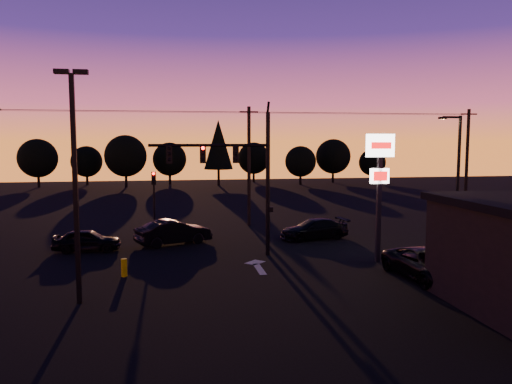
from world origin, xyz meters
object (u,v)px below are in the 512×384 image
traffic_signal_mast (239,168)px  streetlight (457,173)px  bollard (124,268)px  parking_lot_light (75,171)px  car_mid (174,232)px  suv_parked (427,265)px  secondary_signal (154,193)px  car_left (87,240)px  pylon_sign (380,170)px  car_right (314,229)px

traffic_signal_mast → streetlight: bearing=6.1°
bollard → parking_lot_light: bearing=-110.5°
streetlight → traffic_signal_mast: bearing=-173.9°
traffic_signal_mast → car_mid: bearing=132.8°
parking_lot_light → suv_parked: size_ratio=1.82×
secondary_signal → car_mid: size_ratio=0.93×
traffic_signal_mast → car_mid: size_ratio=1.84×
parking_lot_light → bollard: (1.40, 3.74, -4.84)m
bollard → car_mid: (2.37, 7.17, 0.34)m
parking_lot_light → suv_parked: parking_lot_light is taller
secondary_signal → car_left: size_ratio=1.13×
parking_lot_light → traffic_signal_mast: bearing=43.4°
traffic_signal_mast → streetlight: traffic_signal_mast is taller
parking_lot_light → car_left: (-1.24, 9.78, -4.62)m
traffic_signal_mast → car_left: bearing=162.1°
secondary_signal → car_left: (-3.74, -4.71, -2.21)m
suv_parked → parking_lot_light: bearing=178.0°
streetlight → car_left: streetlight is taller
pylon_sign → suv_parked: (0.88, -3.61, -4.22)m
traffic_signal_mast → suv_parked: size_ratio=1.71×
bollard → car_right: bearing=32.5°
pylon_sign → car_left: 17.14m
secondary_signal → car_right: (10.41, -3.41, -2.20)m
car_right → suv_parked: (2.47, -10.19, 0.04)m
pylon_sign → car_right: bearing=103.6°
pylon_sign → car_right: size_ratio=1.49×
parking_lot_light → car_left: bearing=97.2°
parking_lot_light → streetlight: (21.41, 8.50, -0.85)m
car_mid → bollard: bearing=139.1°
parking_lot_light → pylon_sign: parking_lot_light is taller
car_left → car_mid: car_mid is taller
streetlight → car_left: (-22.65, 1.28, -3.77)m
pylon_sign → bollard: size_ratio=7.90×
parking_lot_light → car_mid: bearing=70.9°
streetlight → suv_parked: streetlight is taller
bollard → streetlight: bearing=13.4°
streetlight → suv_parked: size_ratio=1.59×
secondary_signal → car_mid: 4.33m
parking_lot_light → car_right: size_ratio=2.00×
secondary_signal → suv_parked: bearing=-46.6°
bollard → pylon_sign: bearing=3.3°
car_right → car_left: bearing=-94.7°
streetlight → suv_parked: (-6.03, -7.62, -3.72)m
traffic_signal_mast → car_right: 8.08m
secondary_signal → suv_parked: (12.88, -13.60, -2.16)m
parking_lot_light → car_right: (12.91, 11.07, -4.61)m
parking_lot_light → bollard: 6.28m
pylon_sign → car_left: size_ratio=1.77×
traffic_signal_mast → car_mid: (-3.63, 3.92, -4.17)m
parking_lot_light → car_mid: parking_lot_light is taller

